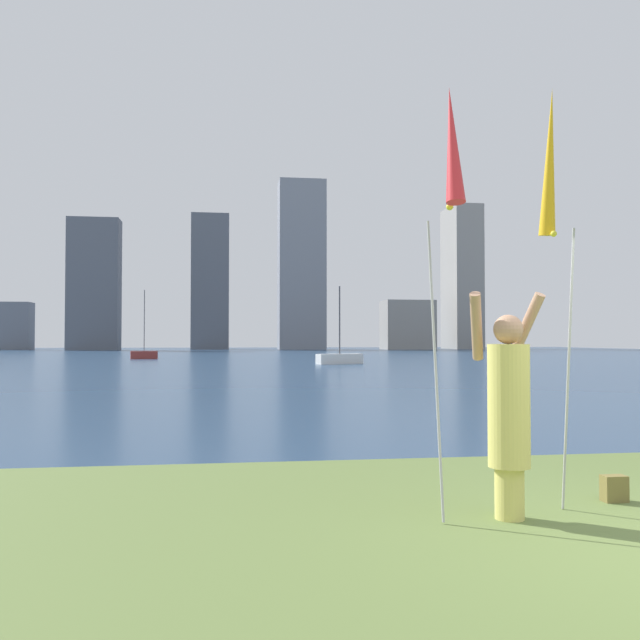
# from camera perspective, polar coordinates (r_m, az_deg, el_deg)

# --- Properties ---
(ground) EXTENTS (120.00, 138.00, 0.12)m
(ground) POSITION_cam_1_polar(r_m,az_deg,el_deg) (55.52, -4.34, -3.27)
(ground) COLOR #5B7038
(person) EXTENTS (0.73, 0.54, 2.00)m
(person) POSITION_cam_1_polar(r_m,az_deg,el_deg) (6.26, 15.51, -7.00)
(person) COLOR #D8CC66
(person) RESTS_ON ground
(kite_flag_left) EXTENTS (0.16, 0.85, 3.68)m
(kite_flag_left) POSITION_cam_1_polar(r_m,az_deg,el_deg) (5.88, 10.96, 13.22)
(kite_flag_left) COLOR #B2B2B7
(kite_flag_left) RESTS_ON ground
(kite_flag_right) EXTENTS (0.16, 0.61, 3.99)m
(kite_flag_right) POSITION_cam_1_polar(r_m,az_deg,el_deg) (7.07, 18.74, 11.79)
(kite_flag_right) COLOR #B2B2B7
(kite_flag_right) RESTS_ON ground
(bag) EXTENTS (0.23, 0.14, 0.25)m
(bag) POSITION_cam_1_polar(r_m,az_deg,el_deg) (7.36, 23.43, -12.83)
(bag) COLOR olive
(bag) RESTS_ON ground
(sailboat_0) EXTENTS (3.12, 1.78, 4.89)m
(sailboat_0) POSITION_cam_1_polar(r_m,az_deg,el_deg) (42.65, 1.65, -3.20)
(sailboat_0) COLOR white
(sailboat_0) RESTS_ON ground
(sailboat_2) EXTENTS (2.14, 1.01, 5.43)m
(sailboat_2) POSITION_cam_1_polar(r_m,az_deg,el_deg) (55.28, -14.53, -2.80)
(sailboat_2) COLOR maroon
(sailboat_2) RESTS_ON ground
(skyline_tower_0) EXTENTS (5.11, 3.45, 6.86)m
(skyline_tower_0) POSITION_cam_1_polar(r_m,az_deg,el_deg) (107.51, -24.33, -0.46)
(skyline_tower_0) COLOR slate
(skyline_tower_0) RESTS_ON ground
(skyline_tower_1) EXTENTS (6.92, 3.84, 18.29)m
(skyline_tower_1) POSITION_cam_1_polar(r_m,az_deg,el_deg) (99.65, -18.40, 2.85)
(skyline_tower_1) COLOR #565B66
(skyline_tower_1) RESTS_ON ground
(skyline_tower_2) EXTENTS (5.54, 3.38, 20.16)m
(skyline_tower_2) POSITION_cam_1_polar(r_m,az_deg,el_deg) (102.73, -9.19, 3.18)
(skyline_tower_2) COLOR #565B66
(skyline_tower_2) RESTS_ON ground
(skyline_tower_3) EXTENTS (6.91, 4.51, 25.19)m
(skyline_tower_3) POSITION_cam_1_polar(r_m,az_deg,el_deg) (101.87, -1.55, 4.62)
(skyline_tower_3) COLOR gray
(skyline_tower_3) RESTS_ON ground
(skyline_tower_4) EXTENTS (7.36, 5.52, 7.29)m
(skyline_tower_4) POSITION_cam_1_polar(r_m,az_deg,el_deg) (102.44, 7.35, -0.42)
(skyline_tower_4) COLOR gray
(skyline_tower_4) RESTS_ON ground
(skyline_tower_5) EXTENTS (4.41, 7.92, 22.26)m
(skyline_tower_5) POSITION_cam_1_polar(r_m,az_deg,el_deg) (109.38, 11.80, 3.46)
(skyline_tower_5) COLOR gray
(skyline_tower_5) RESTS_ON ground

